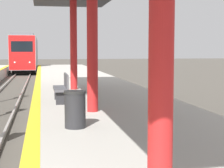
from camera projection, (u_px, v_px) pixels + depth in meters
train at (26, 53)px, 47.66m from camera, size 2.62×22.56×4.27m
trash_bin at (75, 109)px, 8.16m from camera, size 0.48×0.48×0.82m
bench at (62, 87)px, 12.21m from camera, size 0.44×1.53×0.92m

